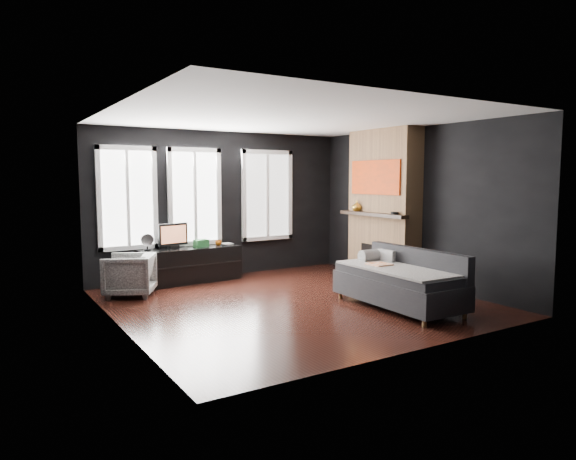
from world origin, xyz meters
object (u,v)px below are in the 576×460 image
sofa (398,279)px  monitor (173,234)px  media_console (190,265)px  armchair (129,273)px  book (223,238)px  mantel_vase (357,206)px  mug (218,242)px

sofa → monitor: 3.96m
sofa → media_console: size_ratio=1.09×
armchair → monitor: size_ratio=1.30×
monitor → book: bearing=-7.5°
sofa → monitor: (-2.15, 3.29, 0.45)m
sofa → monitor: monitor is taller
armchair → monitor: 1.16m
sofa → armchair: size_ratio=2.67×
armchair → mantel_vase: mantel_vase is taller
media_console → mug: mug is taller
book → mug: bearing=-150.9°
sofa → media_console: sofa is taller
mantel_vase → book: bearing=149.3°
media_console → monitor: size_ratio=3.18×
sofa → armchair: sofa is taller
mug → media_console: bearing=-179.5°
armchair → book: bearing=135.3°
armchair → media_console: armchair is taller
mantel_vase → sofa: bearing=-114.3°
monitor → sofa: bearing=-68.7°
media_console → mug: bearing=-2.7°
media_console → monitor: 0.64m
media_console → armchair: bearing=-159.0°
mug → book: size_ratio=0.48×
monitor → mug: size_ratio=4.89×
media_console → book: size_ratio=7.42×
book → mantel_vase: (2.13, -1.26, 0.58)m
mug → mantel_vase: (2.25, -1.20, 0.65)m
monitor → mug: bearing=-11.3°
sofa → book: (-1.18, 3.37, 0.32)m
armchair → book: book is taller
mantel_vase → mug: bearing=152.0°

